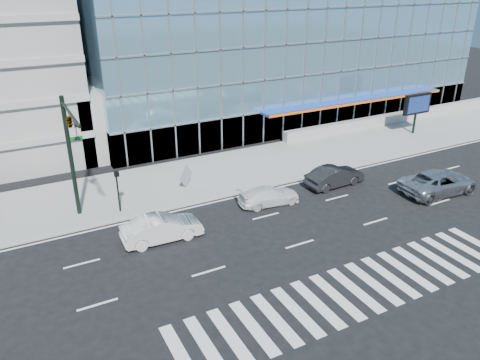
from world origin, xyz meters
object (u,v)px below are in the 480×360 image
object	(u,v)px
silver_suv	(439,182)
traffic_signal	(70,134)
white_sedan	(162,228)
dark_sedan	(335,176)
ped_signal_post	(117,185)
marquee_sign	(417,105)
white_suv	(269,196)
tilted_panel	(186,176)

from	to	relation	value
silver_suv	traffic_signal	bearing A→B (deg)	75.87
white_sedan	dark_sedan	size ratio (longest dim) A/B	1.03
ped_signal_post	silver_suv	bearing A→B (deg)	-19.70
marquee_sign	silver_suv	bearing A→B (deg)	-129.39
white_suv	dark_sedan	bearing A→B (deg)	-80.78
dark_sedan	ped_signal_post	bearing A→B (deg)	75.96
marquee_sign	silver_suv	xyz separation A→B (m)	(-8.86, -10.80, -2.21)
marquee_sign	silver_suv	world-z (taller)	marquee_sign
silver_suv	dark_sedan	world-z (taller)	silver_suv
ped_signal_post	white_suv	xyz separation A→B (m)	(9.64, -3.47, -1.50)
marquee_sign	white_suv	distance (m)	21.99
marquee_sign	tilted_panel	distance (m)	25.19
white_sedan	white_suv	bearing A→B (deg)	-80.54
dark_sedan	tilted_panel	xyz separation A→B (m)	(-10.21, 4.75, 0.29)
traffic_signal	tilted_panel	bearing A→B (deg)	14.01
traffic_signal	white_suv	distance (m)	13.69
silver_suv	tilted_panel	xyz separation A→B (m)	(-16.21, 9.35, 0.21)
ped_signal_post	white_suv	distance (m)	10.35
ped_signal_post	white_sedan	distance (m)	4.98
silver_suv	dark_sedan	xyz separation A→B (m)	(-6.00, 4.60, -0.08)
traffic_signal	silver_suv	world-z (taller)	traffic_signal
traffic_signal	marquee_sign	xyz separation A→B (m)	(33.00, 3.42, -3.10)
white_suv	dark_sedan	distance (m)	6.01
traffic_signal	white_sedan	distance (m)	7.85
silver_suv	white_suv	distance (m)	12.74
silver_suv	white_suv	size ratio (longest dim) A/B	1.40
white_suv	silver_suv	bearing A→B (deg)	-103.49
traffic_signal	silver_suv	xyz separation A→B (m)	(24.13, -7.37, -5.31)
white_suv	white_sedan	distance (m)	8.34
silver_suv	white_sedan	size ratio (longest dim) A/B	1.26
traffic_signal	ped_signal_post	bearing A→B (deg)	8.52
traffic_signal	dark_sedan	size ratio (longest dim) A/B	1.70
tilted_panel	traffic_signal	bearing A→B (deg)	154.94
ped_signal_post	tilted_panel	world-z (taller)	ped_signal_post
silver_suv	white_suv	world-z (taller)	silver_suv
tilted_panel	white_suv	bearing A→B (deg)	-89.37
ped_signal_post	marquee_sign	size ratio (longest dim) A/B	0.75
traffic_signal	dark_sedan	distance (m)	19.12
ped_signal_post	white_suv	world-z (taller)	ped_signal_post
traffic_signal	marquee_sign	size ratio (longest dim) A/B	2.00
ped_signal_post	white_suv	size ratio (longest dim) A/B	0.68
traffic_signal	white_sedan	bearing A→B (deg)	-47.48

